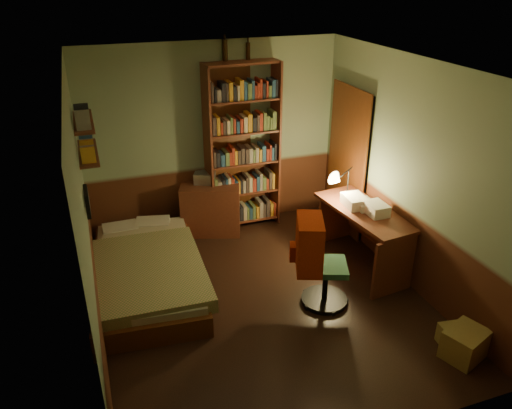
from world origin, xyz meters
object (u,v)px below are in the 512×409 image
object	(u,v)px
cardboard_box_b	(456,337)
bookshelf	(243,149)
mini_stereo	(205,178)
desk	(363,237)
dresser	(211,209)
desk_lamp	(349,175)
office_chair	(327,264)
cardboard_box_a	(465,344)
bed	(146,262)

from	to	relation	value
cardboard_box_b	bookshelf	bearing A→B (deg)	110.61
mini_stereo	desk	world-z (taller)	mini_stereo
dresser	desk_lamp	world-z (taller)	desk_lamp
desk	office_chair	world-z (taller)	office_chair
desk	office_chair	bearing A→B (deg)	-150.63
mini_stereo	desk_lamp	world-z (taller)	desk_lamp
bookshelf	cardboard_box_a	xyz separation A→B (m)	(1.16, -3.33, -1.02)
cardboard_box_a	desk	bearing A→B (deg)	92.84
mini_stereo	cardboard_box_a	bearing A→B (deg)	-40.12
dresser	cardboard_box_b	xyz separation A→B (m)	(1.70, -3.09, -0.25)
desk_lamp	cardboard_box_a	bearing A→B (deg)	-70.56
desk_lamp	office_chair	xyz separation A→B (m)	(-0.78, -1.01, -0.55)
bed	dresser	size ratio (longest dim) A/B	2.71
mini_stereo	desk_lamp	distance (m)	1.97
dresser	mini_stereo	size ratio (longest dim) A/B	2.88
desk	office_chair	distance (m)	1.00
dresser	desk_lamp	size ratio (longest dim) A/B	1.39
desk	office_chair	size ratio (longest dim) A/B	1.41
bookshelf	cardboard_box_b	world-z (taller)	bookshelf
bookshelf	desk_lamp	xyz separation A→B (m)	(1.05, -1.09, -0.12)
office_chair	cardboard_box_a	distance (m)	1.56
bed	cardboard_box_b	size ratio (longest dim) A/B	7.24
cardboard_box_a	mini_stereo	bearing A→B (deg)	116.84
dresser	cardboard_box_a	distance (m)	3.66
office_chair	cardboard_box_a	bearing A→B (deg)	-33.26
bed	mini_stereo	xyz separation A→B (m)	(1.02, 1.14, 0.47)
bed	desk	xyz separation A→B (m)	(2.63, -0.41, 0.05)
cardboard_box_b	bed	bearing A→B (deg)	143.00
bed	desk	bearing A→B (deg)	-3.94
bed	cardboard_box_a	world-z (taller)	bed
dresser	bookshelf	distance (m)	0.96
desk	desk_lamp	distance (m)	0.79
office_chair	cardboard_box_b	world-z (taller)	office_chair
bookshelf	office_chair	bearing A→B (deg)	-87.37
desk	cardboard_box_b	xyz separation A→B (m)	(0.12, -1.66, -0.27)
bed	desk_lamp	size ratio (longest dim) A/B	3.78
mini_stereo	office_chair	world-z (taller)	office_chair
desk	cardboard_box_b	bearing A→B (deg)	-92.69
bookshelf	cardboard_box_a	size ratio (longest dim) A/B	5.86
mini_stereo	desk	bearing A→B (deg)	-20.89
bookshelf	desk	world-z (taller)	bookshelf
office_chair	cardboard_box_a	xyz separation A→B (m)	(0.89, -1.23, -0.35)
bed	desk	world-z (taller)	desk
dresser	mini_stereo	bearing A→B (deg)	123.10
bed	mini_stereo	distance (m)	1.60
desk_lamp	cardboard_box_a	world-z (taller)	desk_lamp
office_chair	mini_stereo	bearing A→B (deg)	131.84
mini_stereo	bookshelf	size ratio (longest dim) A/B	0.12
mini_stereo	cardboard_box_a	world-z (taller)	mini_stereo
cardboard_box_b	desk	bearing A→B (deg)	94.13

